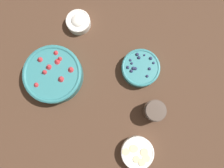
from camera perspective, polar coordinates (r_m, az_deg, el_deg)
The scene contains 6 objects.
ground_plane at distance 1.01m, azimuth -2.79°, elevation -1.39°, with size 4.00×4.00×0.00m, color #4C3323.
bowl_strawberries at distance 1.01m, azimuth -15.08°, elevation 2.44°, with size 0.26×0.26×0.09m.
bowl_blueberries at distance 1.00m, azimuth 7.45°, elevation 4.13°, with size 0.17×0.17×0.06m.
bowl_bananas at distance 0.99m, azimuth 6.62°, elevation -17.37°, with size 0.14×0.14×0.05m.
bowl_cream at distance 1.08m, azimuth -8.78°, elevation 15.75°, with size 0.11×0.11×0.05m.
jar_chocolate at distance 0.98m, azimuth 10.87°, elevation -6.90°, with size 0.09×0.09×0.10m.
Camera 1 is at (-0.10, 0.08, 1.00)m, focal length 35.00 mm.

